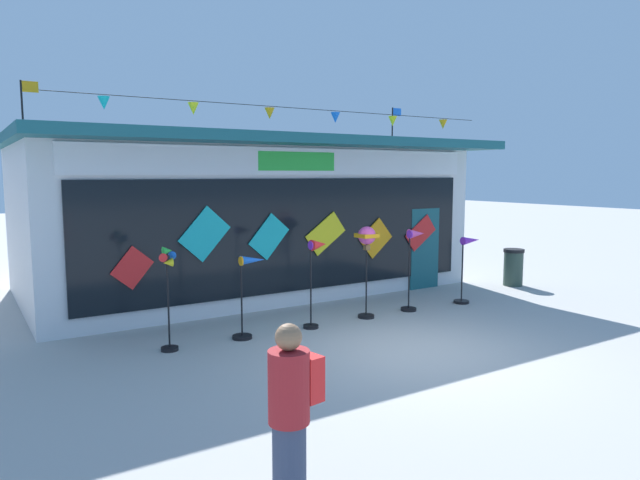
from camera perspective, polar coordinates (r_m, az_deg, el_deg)
ground_plane at (r=9.61m, az=9.34°, el=-10.78°), size 80.00×80.00×0.00m
kite_shop_building at (r=14.58m, az=-7.61°, el=2.59°), size 10.60×6.45×4.78m
wind_spinner_far_left at (r=9.51m, az=-14.85°, el=-4.40°), size 0.33×0.28×1.71m
wind_spinner_left at (r=10.06m, az=-7.19°, el=-4.86°), size 0.62×0.35×1.45m
wind_spinner_center_left at (r=10.60m, az=-0.37°, el=-2.51°), size 0.51×0.29×1.66m
wind_spinner_center_right at (r=11.30m, az=4.67°, el=-0.49°), size 0.36×0.36×1.83m
wind_spinner_right at (r=12.12m, az=9.30°, el=-1.59°), size 0.55×0.33×1.72m
wind_spinner_far_right at (r=13.11m, az=14.48°, el=-1.82°), size 0.68×0.34×1.48m
person_near_camera at (r=4.87m, az=-2.91°, el=-17.29°), size 0.47×0.35×1.68m
trash_bin at (r=15.50m, az=18.67°, el=-2.56°), size 0.52×0.52×0.94m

